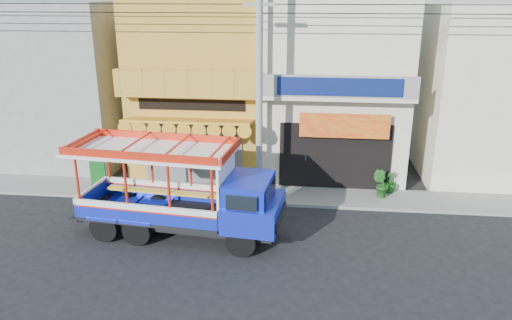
{
  "coord_description": "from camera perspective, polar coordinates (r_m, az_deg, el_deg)",
  "views": [
    {
      "loc": [
        0.86,
        -14.93,
        8.1
      ],
      "look_at": [
        -1.03,
        2.5,
        2.08
      ],
      "focal_mm": 35.0,
      "sensor_mm": 36.0,
      "label": 1
    }
  ],
  "objects": [
    {
      "name": "ground",
      "position": [
        17.01,
        2.59,
        -9.51
      ],
      "size": [
        90.0,
        90.0,
        0.0
      ],
      "primitive_type": "plane",
      "color": "black",
      "rests_on": "ground"
    },
    {
      "name": "sidewalk",
      "position": [
        20.59,
        3.32,
        -4.08
      ],
      "size": [
        30.0,
        2.0,
        0.12
      ],
      "primitive_type": "cube",
      "color": "slate",
      "rests_on": "ground"
    },
    {
      "name": "shophouse_left",
      "position": [
        23.74,
        -5.77,
        9.17
      ],
      "size": [
        6.0,
        7.5,
        8.24
      ],
      "color": "gold",
      "rests_on": "ground"
    },
    {
      "name": "shophouse_right",
      "position": [
        23.27,
        9.03,
        8.83
      ],
      "size": [
        6.0,
        6.75,
        8.24
      ],
      "color": "beige",
      "rests_on": "ground"
    },
    {
      "name": "party_pilaster",
      "position": [
        20.29,
        0.82,
        7.28
      ],
      "size": [
        0.35,
        0.3,
        8.0
      ],
      "primitive_type": "cube",
      "color": "beige",
      "rests_on": "ground"
    },
    {
      "name": "filler_building_left",
      "position": [
        26.18,
        -21.07,
        8.24
      ],
      "size": [
        6.0,
        6.0,
        7.6
      ],
      "primitive_type": "cube",
      "color": "gray",
      "rests_on": "ground"
    },
    {
      "name": "filler_building_right",
      "position": [
        24.71,
        25.54,
        7.09
      ],
      "size": [
        6.0,
        6.0,
        7.6
      ],
      "primitive_type": "cube",
      "color": "beige",
      "rests_on": "ground"
    },
    {
      "name": "utility_pole",
      "position": [
        18.57,
        0.84,
        9.43
      ],
      "size": [
        28.0,
        0.26,
        9.0
      ],
      "color": "gray",
      "rests_on": "ground"
    },
    {
      "name": "songthaew_truck",
      "position": [
        16.91,
        -7.21,
        -3.81
      ],
      "size": [
        7.33,
        3.04,
        3.33
      ],
      "color": "black",
      "rests_on": "ground"
    },
    {
      "name": "green_sign",
      "position": [
        22.21,
        -17.56,
        -1.78
      ],
      "size": [
        0.72,
        0.4,
        1.09
      ],
      "color": "black",
      "rests_on": "sidewalk"
    },
    {
      "name": "potted_plant_b",
      "position": [
        20.69,
        14.06,
        -2.69
      ],
      "size": [
        0.76,
        0.7,
        1.11
      ],
      "primitive_type": "imported",
      "rotation": [
        0.0,
        0.0,
        2.7
      ],
      "color": "#194F16",
      "rests_on": "sidewalk"
    },
    {
      "name": "potted_plant_c",
      "position": [
        21.3,
        15.04,
        -2.41
      ],
      "size": [
        0.63,
        0.63,
        0.92
      ],
      "primitive_type": "imported",
      "rotation": [
        0.0,
        0.0,
        4.46
      ],
      "color": "#194F16",
      "rests_on": "sidewalk"
    }
  ]
}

